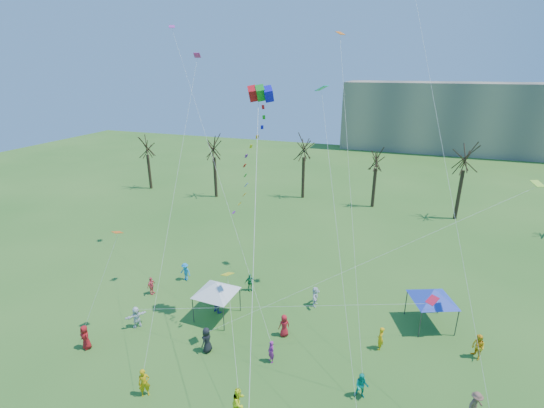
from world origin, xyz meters
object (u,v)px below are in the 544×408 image
(canopy_tent_white, at_px, (216,288))
(canopy_tent_blue, at_px, (433,295))
(big_box_kite, at_px, (253,164))
(distant_building, at_px, (483,118))

(canopy_tent_white, relative_size, canopy_tent_blue, 1.06)
(canopy_tent_blue, bearing_deg, big_box_kite, -159.19)
(big_box_kite, distance_m, canopy_tent_blue, 16.19)
(canopy_tent_white, xyz_separation_m, canopy_tent_blue, (15.32, 4.32, 0.04))
(big_box_kite, distance_m, canopy_tent_white, 10.35)
(distant_building, relative_size, big_box_kite, 3.01)
(big_box_kite, bearing_deg, distant_building, 71.56)
(big_box_kite, relative_size, canopy_tent_white, 5.00)
(distant_building, height_order, canopy_tent_white, distant_building)
(distant_building, bearing_deg, big_box_kite, -108.44)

